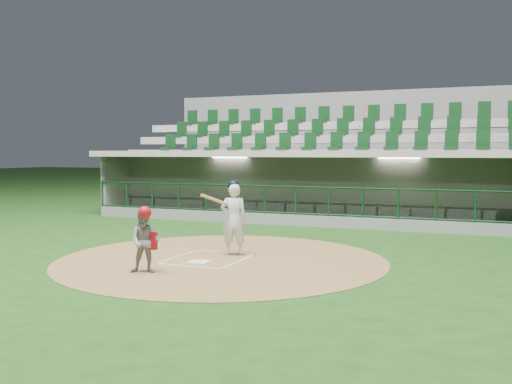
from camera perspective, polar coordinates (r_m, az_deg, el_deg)
ground at (r=12.88m, az=-4.28°, el=-6.54°), size 120.00×120.00×0.00m
dirt_circle at (r=12.57m, az=-3.46°, el=-6.76°), size 7.20×7.20×0.01m
home_plate at (r=12.26m, az=-5.75°, el=-6.98°), size 0.43×0.43×0.02m
batter_box_chalk at (r=12.61m, az=-4.89°, el=-6.69°), size 1.55×1.80×0.01m
dugout_structure at (r=20.03m, az=5.90°, el=-0.02°), size 16.40×3.70×3.00m
seating_deck at (r=22.97m, az=7.85°, el=1.65°), size 17.00×6.72×5.15m
batter at (r=12.98m, az=-2.25°, el=-2.53°), size 0.89×0.93×1.72m
catcher at (r=11.30m, az=-11.02°, el=-4.73°), size 0.72×0.65×1.30m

